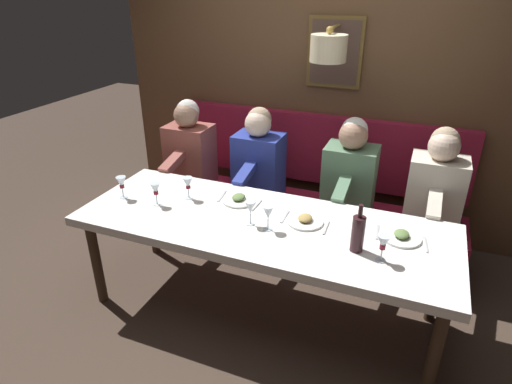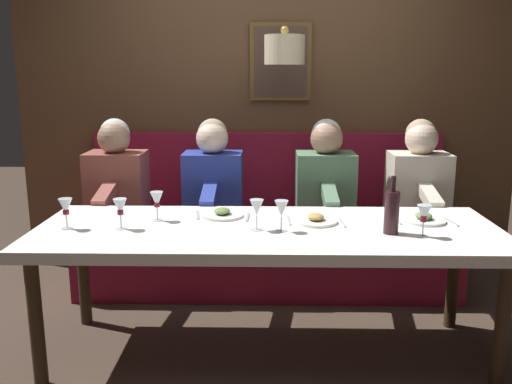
% 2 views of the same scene
% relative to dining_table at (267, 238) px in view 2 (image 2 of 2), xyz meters
% --- Properties ---
extents(ground_plane, '(12.00, 12.00, 0.00)m').
position_rel_dining_table_xyz_m(ground_plane, '(0.00, 0.00, -0.68)').
color(ground_plane, '#423328').
extents(dining_table, '(0.90, 2.48, 0.74)m').
position_rel_dining_table_xyz_m(dining_table, '(0.00, 0.00, 0.00)').
color(dining_table, white).
rests_on(dining_table, ground_plane).
extents(banquette_bench, '(0.52, 2.68, 0.45)m').
position_rel_dining_table_xyz_m(banquette_bench, '(0.89, 0.00, -0.45)').
color(banquette_bench, maroon).
rests_on(banquette_bench, ground_plane).
extents(back_wall_panel, '(0.59, 3.88, 2.90)m').
position_rel_dining_table_xyz_m(back_wall_panel, '(1.46, -0.00, 0.69)').
color(back_wall_panel, brown).
rests_on(back_wall_panel, ground_plane).
extents(diner_nearest, '(0.60, 0.40, 0.79)m').
position_rel_dining_table_xyz_m(diner_nearest, '(0.88, -1.04, 0.14)').
color(diner_nearest, beige).
rests_on(diner_nearest, banquette_bench).
extents(diner_near, '(0.60, 0.40, 0.79)m').
position_rel_dining_table_xyz_m(diner_near, '(0.88, -0.40, 0.14)').
color(diner_near, '#567A5B').
rests_on(diner_near, banquette_bench).
extents(diner_middle, '(0.60, 0.40, 0.79)m').
position_rel_dining_table_xyz_m(diner_middle, '(0.88, 0.38, 0.14)').
color(diner_middle, '#283893').
rests_on(diner_middle, banquette_bench).
extents(diner_far, '(0.60, 0.40, 0.79)m').
position_rel_dining_table_xyz_m(diner_far, '(0.88, 1.05, 0.14)').
color(diner_far, '#934C42').
rests_on(diner_far, banquette_bench).
extents(place_setting_0, '(0.24, 0.31, 0.05)m').
position_rel_dining_table_xyz_m(place_setting_0, '(0.09, -0.27, 0.08)').
color(place_setting_0, white).
rests_on(place_setting_0, dining_table).
extents(place_setting_1, '(0.24, 0.32, 0.05)m').
position_rel_dining_table_xyz_m(place_setting_1, '(0.21, 0.26, 0.08)').
color(place_setting_1, white).
rests_on(place_setting_1, dining_table).
extents(place_setting_2, '(0.24, 0.33, 0.05)m').
position_rel_dining_table_xyz_m(place_setting_2, '(0.12, -0.87, 0.08)').
color(place_setting_2, white).
rests_on(place_setting_2, dining_table).
extents(wine_glass_0, '(0.07, 0.07, 0.16)m').
position_rel_dining_table_xyz_m(wine_glass_0, '(-0.06, 0.06, 0.18)').
color(wine_glass_0, silver).
rests_on(wine_glass_0, dining_table).
extents(wine_glass_1, '(0.07, 0.07, 0.16)m').
position_rel_dining_table_xyz_m(wine_glass_1, '(0.11, 0.61, 0.18)').
color(wine_glass_1, silver).
rests_on(wine_glass_1, dining_table).
extents(wine_glass_2, '(0.07, 0.07, 0.16)m').
position_rel_dining_table_xyz_m(wine_glass_2, '(-0.16, -0.78, 0.18)').
color(wine_glass_2, silver).
rests_on(wine_glass_2, dining_table).
extents(wine_glass_3, '(0.07, 0.07, 0.16)m').
position_rel_dining_table_xyz_m(wine_glass_3, '(-0.06, 1.06, 0.18)').
color(wine_glass_3, silver).
rests_on(wine_glass_3, dining_table).
extents(wine_glass_4, '(0.07, 0.07, 0.16)m').
position_rel_dining_table_xyz_m(wine_glass_4, '(-0.05, 0.77, 0.18)').
color(wine_glass_4, silver).
rests_on(wine_glass_4, dining_table).
extents(wine_glass_5, '(0.07, 0.07, 0.16)m').
position_rel_dining_table_xyz_m(wine_glass_5, '(-0.08, -0.07, 0.18)').
color(wine_glass_5, silver).
rests_on(wine_glass_5, dining_table).
extents(wine_bottle, '(0.08, 0.08, 0.30)m').
position_rel_dining_table_xyz_m(wine_bottle, '(-0.11, -0.63, 0.18)').
color(wine_bottle, '#33191E').
rests_on(wine_bottle, dining_table).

